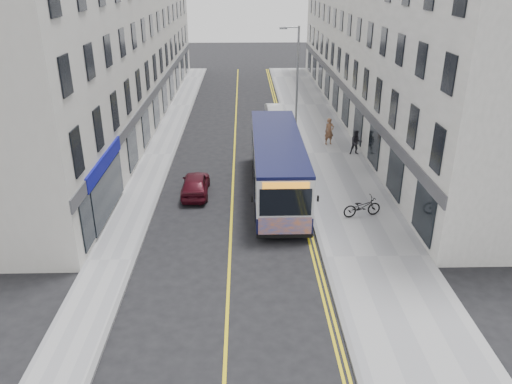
{
  "coord_description": "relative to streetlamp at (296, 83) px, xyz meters",
  "views": [
    {
      "loc": [
        0.66,
        -19.29,
        11.12
      ],
      "look_at": [
        1.2,
        2.27,
        1.6
      ],
      "focal_mm": 35.0,
      "sensor_mm": 36.0,
      "label": 1
    }
  ],
  "objects": [
    {
      "name": "pedestrian_near",
      "position": [
        2.4,
        -0.2,
        -3.34
      ],
      "size": [
        0.76,
        0.6,
        1.84
      ],
      "primitive_type": "imported",
      "rotation": [
        0.0,
        0.0,
        0.26
      ],
      "color": "brown",
      "rests_on": "pavement_east"
    },
    {
      "name": "road_centre_line",
      "position": [
        -4.17,
        -2.0,
        -4.38
      ],
      "size": [
        0.12,
        64.0,
        0.01
      ],
      "primitive_type": "cube",
      "color": "gold",
      "rests_on": "ground"
    },
    {
      "name": "streetlamp",
      "position": [
        0.0,
        0.0,
        0.0
      ],
      "size": [
        1.32,
        0.18,
        8.0
      ],
      "color": "gray",
      "rests_on": "ground"
    },
    {
      "name": "pavement_east",
      "position": [
        2.08,
        -2.0,
        -4.32
      ],
      "size": [
        4.5,
        64.0,
        0.12
      ],
      "primitive_type": "cube",
      "color": "#969698",
      "rests_on": "ground"
    },
    {
      "name": "kerb_west",
      "position": [
        -8.17,
        -2.0,
        -4.32
      ],
      "size": [
        0.18,
        64.0,
        0.13
      ],
      "primitive_type": "cube",
      "color": "slate",
      "rests_on": "ground"
    },
    {
      "name": "kerb_east",
      "position": [
        -0.17,
        -2.0,
        -4.32
      ],
      "size": [
        0.18,
        64.0,
        0.13
      ],
      "primitive_type": "cube",
      "color": "slate",
      "rests_on": "ground"
    },
    {
      "name": "car_maroon",
      "position": [
        -6.17,
        -8.33,
        -3.77
      ],
      "size": [
        1.49,
        3.62,
        1.23
      ],
      "primitive_type": "imported",
      "rotation": [
        0.0,
        0.0,
        3.15
      ],
      "color": "#430B16",
      "rests_on": "ground"
    },
    {
      "name": "terrace_east",
      "position": [
        7.33,
        7.0,
        2.12
      ],
      "size": [
        6.0,
        46.0,
        13.0
      ],
      "primitive_type": "cube",
      "color": "white",
      "rests_on": "ground"
    },
    {
      "name": "city_bus",
      "position": [
        -1.75,
        -8.37,
        -2.62
      ],
      "size": [
        2.59,
        11.08,
        3.22
      ],
      "color": "black",
      "rests_on": "ground"
    },
    {
      "name": "ground",
      "position": [
        -4.17,
        -14.0,
        -4.38
      ],
      "size": [
        140.0,
        140.0,
        0.0
      ],
      "primitive_type": "plane",
      "color": "black",
      "rests_on": "ground"
    },
    {
      "name": "pavement_west",
      "position": [
        -9.17,
        -2.0,
        -4.32
      ],
      "size": [
        2.0,
        64.0,
        0.12
      ],
      "primitive_type": "cube",
      "color": "#969698",
      "rests_on": "ground"
    },
    {
      "name": "pedestrian_far",
      "position": [
        3.83,
        -2.34,
        -3.46
      ],
      "size": [
        0.8,
        0.63,
        1.6
      ],
      "primitive_type": "imported",
      "rotation": [
        0.0,
        0.0,
        -0.03
      ],
      "color": "black",
      "rests_on": "pavement_east"
    },
    {
      "name": "terrace_west",
      "position": [
        -13.17,
        7.0,
        2.12
      ],
      "size": [
        6.0,
        46.0,
        13.0
      ],
      "primitive_type": "cube",
      "color": "silver",
      "rests_on": "ground"
    },
    {
      "name": "road_dbl_yellow_outer",
      "position": [
        -0.42,
        -2.0,
        -4.38
      ],
      "size": [
        0.1,
        64.0,
        0.01
      ],
      "primitive_type": "cube",
      "color": "gold",
      "rests_on": "ground"
    },
    {
      "name": "car_white",
      "position": [
        -0.97,
        6.58,
        -3.77
      ],
      "size": [
        1.57,
        3.78,
        1.22
      ],
      "primitive_type": "imported",
      "rotation": [
        0.0,
        0.0,
        0.08
      ],
      "color": "silver",
      "rests_on": "ground"
    },
    {
      "name": "road_dbl_yellow_inner",
      "position": [
        -0.62,
        -2.0,
        -4.38
      ],
      "size": [
        0.1,
        64.0,
        0.01
      ],
      "primitive_type": "cube",
      "color": "gold",
      "rests_on": "ground"
    },
    {
      "name": "bicycle",
      "position": [
        2.23,
        -11.44,
        -3.76
      ],
      "size": [
        2.03,
        1.08,
        1.01
      ],
      "primitive_type": "imported",
      "rotation": [
        0.0,
        0.0,
        1.79
      ],
      "color": "black",
      "rests_on": "pavement_east"
    }
  ]
}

